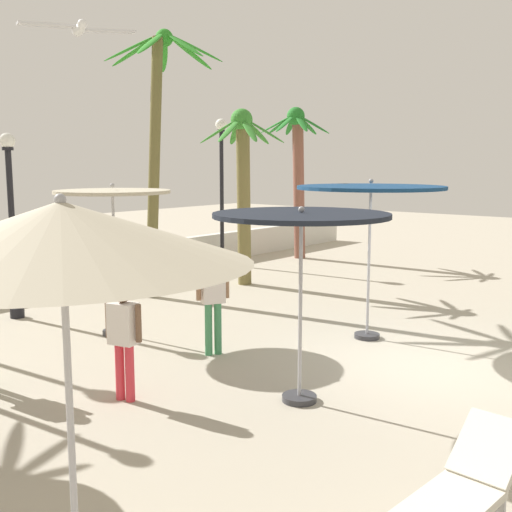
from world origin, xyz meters
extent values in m
plane|color=#B2A893|center=(0.00, 0.00, 0.00)|extent=(56.00, 56.00, 0.00)
cube|color=silver|center=(0.00, 9.52, 0.44)|extent=(25.20, 0.30, 0.88)
cylinder|color=#333338|center=(-1.84, 5.10, 0.04)|extent=(0.52, 0.52, 0.08)
cylinder|color=#A5A5AD|center=(-1.84, 5.10, 1.31)|extent=(0.05, 0.05, 2.61)
cylinder|color=#B7AD93|center=(-1.84, 5.10, 2.59)|extent=(2.04, 2.04, 0.06)
sphere|color=#99999E|center=(-1.84, 5.10, 2.71)|extent=(0.08, 0.08, 0.08)
cylinder|color=#333338|center=(0.82, 1.44, 0.04)|extent=(0.45, 0.45, 0.08)
cylinder|color=#A5A5AD|center=(0.82, 1.44, 1.35)|extent=(0.05, 0.05, 2.70)
cylinder|color=navy|center=(0.82, 1.44, 2.68)|extent=(2.55, 2.55, 0.06)
sphere|color=#99999E|center=(0.82, 1.44, 2.79)|extent=(0.08, 0.08, 0.08)
cylinder|color=#A5A5AD|center=(-6.47, -0.29, 1.24)|extent=(0.05, 0.05, 2.49)
cone|color=#B7AD93|center=(-6.47, -0.29, 2.65)|extent=(2.53, 2.53, 0.42)
sphere|color=#99999E|center=(-6.47, -0.29, 2.86)|extent=(0.08, 0.08, 0.08)
cylinder|color=#333338|center=(-2.38, 0.66, 0.04)|extent=(0.46, 0.46, 0.08)
cylinder|color=#A5A5AD|center=(-2.38, 0.66, 1.23)|extent=(0.05, 0.05, 2.47)
cylinder|color=black|center=(-2.38, 0.66, 2.45)|extent=(2.24, 2.24, 0.06)
sphere|color=#99999E|center=(-2.38, 0.66, 2.52)|extent=(0.08, 0.08, 0.08)
cylinder|color=brown|center=(7.75, 7.85, 2.28)|extent=(0.56, 0.36, 4.57)
sphere|color=#227526|center=(7.55, 7.85, 4.56)|extent=(0.57, 0.57, 0.57)
ellipsoid|color=#227526|center=(8.15, 7.83, 4.31)|extent=(1.09, 0.22, 0.62)
ellipsoid|color=#227526|center=(7.93, 8.31, 4.31)|extent=(0.84, 0.97, 0.62)
ellipsoid|color=#227526|center=(7.55, 8.45, 4.31)|extent=(0.20, 1.09, 0.62)
ellipsoid|color=#227526|center=(7.11, 8.25, 4.31)|extent=(0.94, 0.88, 0.62)
ellipsoid|color=#227526|center=(6.95, 7.81, 4.31)|extent=(1.10, 0.27, 0.62)
ellipsoid|color=#227526|center=(7.19, 7.37, 4.31)|extent=(0.82, 0.99, 0.62)
ellipsoid|color=#227526|center=(7.58, 7.24, 4.31)|extent=(0.25, 1.10, 0.62)
ellipsoid|color=#227526|center=(8.03, 7.48, 4.31)|extent=(0.98, 0.82, 0.62)
cylinder|color=olive|center=(3.24, 6.36, 2.08)|extent=(0.41, 0.34, 4.16)
sphere|color=#36852D|center=(3.17, 6.36, 4.16)|extent=(0.55, 0.55, 0.55)
ellipsoid|color=#36852D|center=(3.74, 6.35, 3.88)|extent=(1.02, 0.21, 0.65)
ellipsoid|color=#36852D|center=(3.49, 6.83, 3.88)|extent=(0.74, 0.95, 0.65)
ellipsoid|color=#36852D|center=(2.87, 6.85, 3.88)|extent=(0.69, 0.97, 0.65)
ellipsoid|color=#36852D|center=(2.60, 6.26, 3.88)|extent=(1.03, 0.37, 0.65)
ellipsoid|color=#36852D|center=(2.87, 5.87, 3.88)|extent=(0.70, 0.97, 0.65)
ellipsoid|color=#36852D|center=(3.47, 5.87, 3.88)|extent=(0.70, 0.97, 0.65)
cylinder|color=brown|center=(0.89, 7.07, 2.95)|extent=(0.65, 0.25, 5.91)
sphere|color=#2C8C25|center=(1.29, 7.07, 5.91)|extent=(0.40, 0.40, 0.40)
ellipsoid|color=#2C8C25|center=(2.00, 6.96, 5.67)|extent=(1.32, 0.39, 0.71)
ellipsoid|color=#2C8C25|center=(1.76, 7.61, 5.67)|extent=(1.00, 1.12, 0.71)
ellipsoid|color=#2C8C25|center=(1.02, 7.73, 5.67)|extent=(0.67, 1.29, 0.71)
ellipsoid|color=#2C8C25|center=(0.71, 7.49, 5.67)|extent=(1.17, 0.94, 0.71)
ellipsoid|color=#2C8C25|center=(0.63, 6.79, 5.67)|extent=(1.28, 0.69, 0.71)
ellipsoid|color=#2C8C25|center=(1.21, 6.35, 5.67)|extent=(0.34, 1.32, 0.71)
ellipsoid|color=#2C8C25|center=(1.64, 6.44, 5.67)|extent=(0.81, 1.24, 0.71)
cylinder|color=black|center=(5.22, 8.91, 0.10)|extent=(0.28, 0.28, 0.20)
cylinder|color=black|center=(5.22, 8.91, 2.03)|extent=(0.12, 0.12, 4.05)
cylinder|color=black|center=(5.22, 8.91, 4.05)|extent=(0.22, 0.22, 0.06)
sphere|color=white|center=(5.22, 8.91, 4.23)|extent=(0.36, 0.36, 0.36)
cylinder|color=black|center=(-2.32, 7.67, 0.10)|extent=(0.28, 0.28, 0.20)
cylinder|color=black|center=(-2.32, 7.67, 1.69)|extent=(0.12, 0.12, 3.37)
cylinder|color=black|center=(-2.32, 7.67, 3.37)|extent=(0.22, 0.22, 0.06)
sphere|color=white|center=(-2.32, 7.67, 3.53)|extent=(0.31, 0.31, 0.31)
cube|color=#B7B7BC|center=(-3.73, -2.12, 0.17)|extent=(0.09, 0.55, 0.35)
cube|color=silver|center=(-3.47, -2.14, 0.60)|extent=(0.59, 0.60, 0.48)
cylinder|color=#D8333F|center=(-3.82, 2.54, 0.38)|extent=(0.12, 0.12, 0.77)
cylinder|color=#D8333F|center=(-3.79, 2.38, 0.38)|extent=(0.12, 0.12, 0.77)
cube|color=silver|center=(-3.81, 2.46, 1.04)|extent=(0.32, 0.41, 0.54)
sphere|color=brown|center=(-3.81, 2.46, 1.42)|extent=(0.21, 0.21, 0.21)
cylinder|color=brown|center=(-3.86, 2.69, 1.07)|extent=(0.08, 0.08, 0.49)
cylinder|color=brown|center=(-3.75, 2.23, 1.07)|extent=(0.08, 0.08, 0.49)
cylinder|color=#3F8C59|center=(-1.69, 2.95, 0.43)|extent=(0.12, 0.12, 0.87)
cylinder|color=#3F8C59|center=(-1.55, 2.88, 0.43)|extent=(0.12, 0.12, 0.87)
cube|color=silver|center=(-1.62, 2.91, 1.17)|extent=(0.43, 0.38, 0.61)
sphere|color=#936B4C|center=(-1.62, 2.91, 1.60)|extent=(0.23, 0.23, 0.23)
cylinder|color=#936B4C|center=(-1.83, 3.03, 1.20)|extent=(0.08, 0.08, 0.55)
cylinder|color=#936B4C|center=(-1.41, 2.80, 1.20)|extent=(0.08, 0.08, 0.55)
ellipsoid|color=white|center=(-4.64, 2.00, 4.50)|extent=(0.23, 0.34, 0.12)
sphere|color=white|center=(-4.70, 1.84, 4.53)|extent=(0.10, 0.10, 0.10)
cube|color=silver|center=(-4.35, 1.89, 4.52)|extent=(0.63, 0.36, 0.07)
cube|color=silver|center=(-4.93, 2.12, 4.52)|extent=(0.63, 0.36, 0.05)
camera|label=1|loc=(-8.80, -3.82, 3.10)|focal=43.67mm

